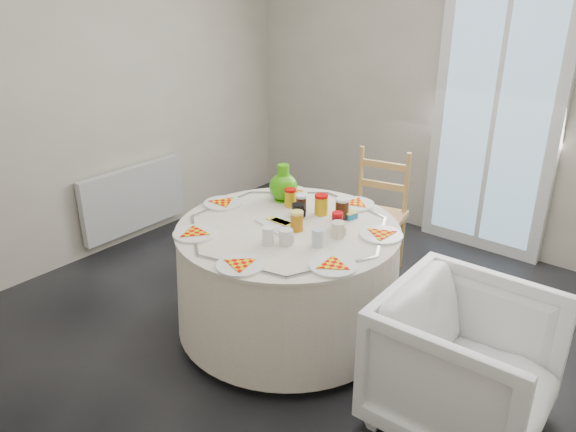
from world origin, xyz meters
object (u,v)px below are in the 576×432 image
Objects in this scene: table at (288,278)px; wooden_chair at (374,216)px; radiator at (134,199)px; green_pitcher at (283,180)px; armchair at (466,360)px.

wooden_chair is (0.01, 1.00, 0.09)m from table.
radiator is at bearing -169.14° from wooden_chair.
radiator is at bearing 173.95° from green_pitcher.
green_pitcher is (-1.51, 0.41, 0.48)m from armchair.
armchair is at bearing -4.19° from table.
radiator is 2.03m from wooden_chair.
armchair is (3.07, -0.29, 0.01)m from radiator.
wooden_chair is 1.62m from armchair.
wooden_chair reaches higher than armchair.
wooden_chair is at bearing 46.05° from armchair.
table is 1.72× the size of armchair.
radiator is 1.06× the size of wooden_chair.
table is at bearing -6.28° from radiator.
armchair is at bearing -54.56° from wooden_chair.
wooden_chair is at bearing 55.26° from green_pitcher.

